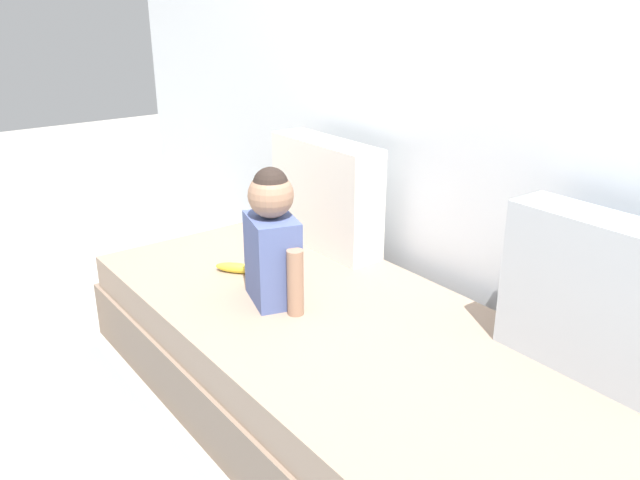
{
  "coord_description": "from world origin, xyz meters",
  "views": [
    {
      "loc": [
        1.43,
        -1.2,
        1.38
      ],
      "look_at": [
        -0.15,
        0.0,
        0.62
      ],
      "focal_mm": 35.95,
      "sensor_mm": 36.0,
      "label": 1
    }
  ],
  "objects_px": {
    "couch": "(346,372)",
    "banana": "(236,268)",
    "throw_pillow_left": "(326,194)",
    "toddler": "(272,239)",
    "throw_pillow_right": "(592,295)"
  },
  "relations": [
    {
      "from": "banana",
      "to": "toddler",
      "type": "bearing_deg",
      "value": -2.65
    },
    {
      "from": "throw_pillow_right",
      "to": "banana",
      "type": "bearing_deg",
      "value": -158.87
    },
    {
      "from": "couch",
      "to": "throw_pillow_right",
      "type": "distance_m",
      "value": 0.83
    },
    {
      "from": "couch",
      "to": "throw_pillow_left",
      "type": "xyz_separation_m",
      "value": [
        -0.61,
        0.38,
        0.41
      ]
    },
    {
      "from": "couch",
      "to": "throw_pillow_left",
      "type": "height_order",
      "value": "throw_pillow_left"
    },
    {
      "from": "couch",
      "to": "banana",
      "type": "xyz_separation_m",
      "value": [
        -0.58,
        -0.08,
        0.21
      ]
    },
    {
      "from": "toddler",
      "to": "banana",
      "type": "bearing_deg",
      "value": 177.35
    },
    {
      "from": "throw_pillow_left",
      "to": "throw_pillow_right",
      "type": "bearing_deg",
      "value": 0.0
    },
    {
      "from": "throw_pillow_left",
      "to": "banana",
      "type": "height_order",
      "value": "throw_pillow_left"
    },
    {
      "from": "throw_pillow_left",
      "to": "throw_pillow_right",
      "type": "distance_m",
      "value": 1.21
    },
    {
      "from": "throw_pillow_right",
      "to": "throw_pillow_left",
      "type": "bearing_deg",
      "value": 180.0
    },
    {
      "from": "couch",
      "to": "banana",
      "type": "height_order",
      "value": "banana"
    },
    {
      "from": "couch",
      "to": "throw_pillow_left",
      "type": "relative_size",
      "value": 3.92
    },
    {
      "from": "throw_pillow_left",
      "to": "throw_pillow_right",
      "type": "xyz_separation_m",
      "value": [
        1.21,
        0.0,
        0.0
      ]
    },
    {
      "from": "couch",
      "to": "throw_pillow_right",
      "type": "height_order",
      "value": "throw_pillow_right"
    }
  ]
}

